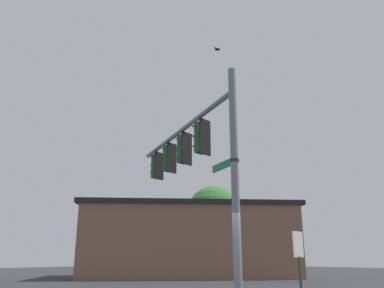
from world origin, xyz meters
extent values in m
cylinder|color=slate|center=(0.00, 0.00, 3.34)|extent=(0.22, 0.22, 6.67)
cylinder|color=slate|center=(1.71, 3.70, 5.96)|extent=(3.58, 7.48, 0.17)
cylinder|color=black|center=(0.90, 1.95, 5.79)|extent=(0.08, 0.08, 0.18)
cube|color=#194723|center=(0.90, 1.95, 5.18)|extent=(0.36, 0.30, 1.05)
sphere|color=red|center=(0.90, 2.14, 5.53)|extent=(0.22, 0.22, 0.22)
cube|color=#194723|center=(0.90, 2.16, 5.62)|extent=(0.24, 0.20, 0.03)
sphere|color=brown|center=(0.90, 2.14, 5.18)|extent=(0.22, 0.22, 0.22)
cube|color=#194723|center=(0.90, 2.16, 5.27)|extent=(0.24, 0.20, 0.03)
sphere|color=#0F4C19|center=(0.90, 2.14, 4.83)|extent=(0.22, 0.22, 0.22)
cube|color=#194723|center=(0.90, 2.16, 4.92)|extent=(0.24, 0.20, 0.03)
cube|color=black|center=(0.90, 1.78, 5.18)|extent=(0.54, 0.03, 1.22)
cylinder|color=black|center=(1.56, 3.37, 5.79)|extent=(0.08, 0.08, 0.18)
cube|color=#194723|center=(1.56, 3.37, 5.18)|extent=(0.36, 0.30, 1.05)
sphere|color=red|center=(1.56, 3.56, 5.53)|extent=(0.22, 0.22, 0.22)
cube|color=#194723|center=(1.56, 3.58, 5.62)|extent=(0.24, 0.20, 0.03)
sphere|color=brown|center=(1.56, 3.56, 5.18)|extent=(0.22, 0.22, 0.22)
cube|color=#194723|center=(1.56, 3.58, 5.27)|extent=(0.24, 0.20, 0.03)
sphere|color=#0F4C19|center=(1.56, 3.56, 4.83)|extent=(0.22, 0.22, 0.22)
cube|color=#194723|center=(1.56, 3.58, 4.92)|extent=(0.24, 0.20, 0.03)
cube|color=black|center=(1.56, 3.20, 5.18)|extent=(0.54, 0.03, 1.22)
cylinder|color=black|center=(2.21, 4.79, 5.79)|extent=(0.08, 0.08, 0.18)
cube|color=#194723|center=(2.21, 4.79, 5.18)|extent=(0.36, 0.30, 1.05)
sphere|color=red|center=(2.21, 4.98, 5.53)|extent=(0.22, 0.22, 0.22)
cube|color=#194723|center=(2.21, 5.00, 5.62)|extent=(0.24, 0.20, 0.03)
sphere|color=brown|center=(2.21, 4.98, 5.18)|extent=(0.22, 0.22, 0.22)
cube|color=#194723|center=(2.21, 5.00, 5.27)|extent=(0.24, 0.20, 0.03)
sphere|color=#0F4C19|center=(2.21, 4.98, 4.83)|extent=(0.22, 0.22, 0.22)
cube|color=#194723|center=(2.21, 5.00, 4.92)|extent=(0.24, 0.20, 0.03)
cube|color=black|center=(2.21, 4.62, 5.18)|extent=(0.54, 0.03, 1.22)
cylinder|color=black|center=(2.87, 6.21, 5.79)|extent=(0.08, 0.08, 0.18)
cube|color=#194723|center=(2.87, 6.21, 5.18)|extent=(0.36, 0.30, 1.05)
sphere|color=red|center=(2.87, 6.40, 5.53)|extent=(0.22, 0.22, 0.22)
cube|color=#194723|center=(2.87, 6.42, 5.62)|extent=(0.24, 0.20, 0.03)
sphere|color=brown|center=(2.87, 6.40, 5.18)|extent=(0.22, 0.22, 0.22)
cube|color=#194723|center=(2.87, 6.42, 5.27)|extent=(0.24, 0.20, 0.03)
sphere|color=#0F4C19|center=(2.87, 6.40, 4.83)|extent=(0.22, 0.22, 0.22)
cube|color=#194723|center=(2.87, 6.42, 4.92)|extent=(0.24, 0.20, 0.03)
cube|color=black|center=(2.87, 6.04, 5.18)|extent=(0.54, 0.03, 1.22)
cube|color=#147238|center=(0.30, 0.66, 3.93)|extent=(0.53, 1.10, 0.22)
cube|color=white|center=(0.30, 0.66, 3.93)|extent=(0.51, 1.09, 0.04)
cylinder|color=#262626|center=(0.00, 0.00, 3.93)|extent=(0.26, 0.26, 0.08)
ellipsoid|color=black|center=(3.03, 2.84, 9.72)|extent=(0.09, 0.24, 0.08)
cube|color=black|center=(3.01, 2.84, 9.73)|extent=(0.29, 0.08, 0.02)
cube|color=black|center=(3.05, 2.84, 9.73)|extent=(0.29, 0.08, 0.06)
cube|color=brown|center=(11.63, 12.24, 2.23)|extent=(14.52, 14.27, 4.46)
cube|color=black|center=(14.13, 14.88, 2.45)|extent=(9.63, 9.21, 0.30)
cube|color=black|center=(11.63, 12.24, 4.61)|extent=(15.10, 14.84, 0.30)
cylinder|color=#4C3823|center=(12.69, 10.84, 1.47)|extent=(0.44, 0.44, 2.93)
sphere|color=#387533|center=(12.69, 10.84, 4.23)|extent=(3.72, 3.72, 3.72)
cylinder|color=#333333|center=(2.72, -0.33, 0.70)|extent=(0.08, 0.08, 1.40)
cube|color=silver|center=(2.72, -0.33, 1.75)|extent=(0.60, 0.04, 0.76)
camera|label=1|loc=(-8.43, -5.95, 1.44)|focal=36.06mm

